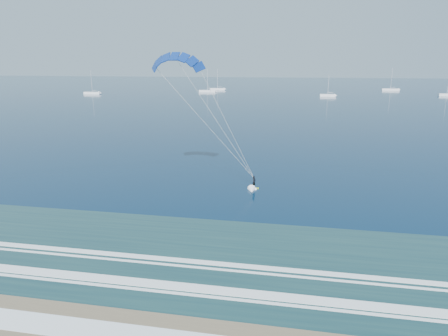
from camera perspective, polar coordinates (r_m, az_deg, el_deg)
ground at (r=29.65m, az=-21.15°, el=-19.98°), size 900.00×900.00×0.00m
kitesurfer_rig at (r=50.54m, az=-1.24°, el=6.98°), size 14.49×6.37×18.68m
sailboat_0 at (r=229.29m, az=-18.29°, el=10.16°), size 9.13×2.40×12.36m
sailboat_1 at (r=233.20m, az=-2.37°, el=10.94°), size 9.60×2.40×13.06m
sailboat_2 at (r=250.48m, az=-0.92°, el=11.22°), size 9.44×2.40×12.63m
sailboat_3 at (r=208.91m, az=14.60°, el=10.03°), size 7.62×2.40×10.73m
sailboat_4 at (r=266.39m, az=22.69°, el=10.32°), size 9.99×2.40×13.41m
sailboat_5 at (r=235.25m, az=29.24°, el=9.13°), size 7.92×2.40×10.92m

